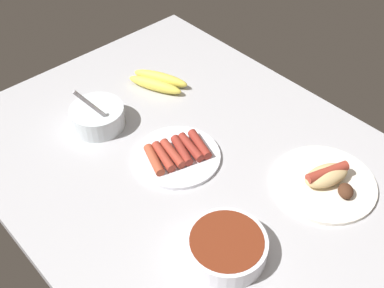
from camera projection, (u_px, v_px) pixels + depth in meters
ground_plane at (194, 165)px, 122.17cm from camera, size 120.00×90.00×3.00cm
bowl_coleslaw at (97, 116)px, 128.75cm from camera, size 14.73×14.73×15.69cm
bowl_chili at (226, 246)px, 99.42cm from camera, size 17.37×17.37×5.04cm
plate_sausages at (177, 155)px, 121.13cm from camera, size 22.19×22.19×3.32cm
plate_hotdog_assembled at (326, 180)px, 114.17cm from camera, size 24.99×24.99×5.61cm
banana_bunch at (158, 82)px, 142.21cm from camera, size 18.50×13.47×3.85cm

